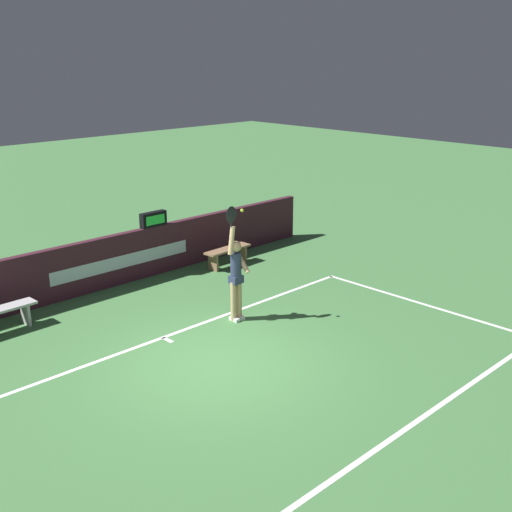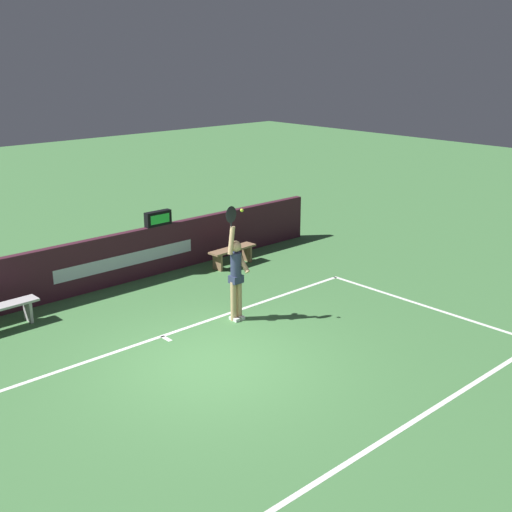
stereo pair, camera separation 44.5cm
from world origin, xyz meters
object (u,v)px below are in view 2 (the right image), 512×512
at_px(speed_display, 158,218).
at_px(tennis_ball, 242,210).
at_px(tennis_player, 236,273).
at_px(courtside_bench_near, 233,252).

bearing_deg(speed_display, tennis_ball, -98.15).
height_order(speed_display, tennis_ball, tennis_ball).
relative_size(speed_display, tennis_ball, 10.19).
height_order(speed_display, tennis_player, tennis_player).
xyz_separation_m(speed_display, courtside_bench_near, (1.73, -0.82, -1.06)).
relative_size(tennis_player, tennis_ball, 35.53).
bearing_deg(courtside_bench_near, tennis_ball, -127.34).
xyz_separation_m(speed_display, tennis_player, (-0.56, -3.62, -0.40)).
relative_size(speed_display, tennis_player, 0.29).
height_order(speed_display, courtside_bench_near, speed_display).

